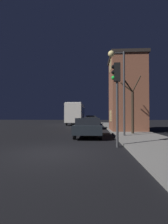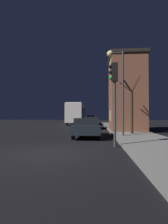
{
  "view_description": "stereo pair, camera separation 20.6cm",
  "coord_description": "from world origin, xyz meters",
  "px_view_note": "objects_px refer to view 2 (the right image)",
  "views": [
    {
      "loc": [
        1.74,
        -7.2,
        1.52
      ],
      "look_at": [
        0.55,
        13.59,
        1.99
      ],
      "focal_mm": 28.0,
      "sensor_mm": 36.0,
      "label": 1
    },
    {
      "loc": [
        1.95,
        -7.19,
        1.52
      ],
      "look_at": [
        0.55,
        13.59,
        1.99
      ],
      "focal_mm": 28.0,
      "sensor_mm": 36.0,
      "label": 2
    }
  ],
  "objects_px": {
    "bare_tree": "(132,106)",
    "car_mid_lane": "(91,122)",
    "bus": "(77,112)",
    "car_far_lane": "(92,120)",
    "traffic_light": "(114,87)",
    "streetlamp": "(117,74)",
    "car_near_lane": "(87,127)"
  },
  "relations": [
    {
      "from": "streetlamp",
      "to": "car_near_lane",
      "type": "xyz_separation_m",
      "value": [
        -2.15,
        0.16,
        -3.75
      ]
    },
    {
      "from": "traffic_light",
      "to": "car_far_lane",
      "type": "distance_m",
      "value": 22.56
    },
    {
      "from": "bare_tree",
      "to": "car_near_lane",
      "type": "xyz_separation_m",
      "value": [
        -3.49,
        -1.46,
        -1.59
      ]
    },
    {
      "from": "car_near_lane",
      "to": "car_far_lane",
      "type": "distance_m",
      "value": 18.27
    },
    {
      "from": "bare_tree",
      "to": "car_near_lane",
      "type": "bearing_deg",
      "value": -157.31
    },
    {
      "from": "traffic_light",
      "to": "bare_tree",
      "type": "xyz_separation_m",
      "value": [
        1.97,
        5.6,
        -0.62
      ]
    },
    {
      "from": "bus",
      "to": "traffic_light",
      "type": "bearing_deg",
      "value": -79.09
    },
    {
      "from": "bus",
      "to": "car_mid_lane",
      "type": "distance_m",
      "value": 10.39
    },
    {
      "from": "streetlamp",
      "to": "bus",
      "type": "distance_m",
      "value": 19.07
    },
    {
      "from": "car_mid_lane",
      "to": "traffic_light",
      "type": "bearing_deg",
      "value": -83.29
    },
    {
      "from": "bus",
      "to": "car_mid_lane",
      "type": "xyz_separation_m",
      "value": [
        2.84,
        -9.9,
        -1.41
      ]
    },
    {
      "from": "bus",
      "to": "streetlamp",
      "type": "bearing_deg",
      "value": -74.92
    },
    {
      "from": "bare_tree",
      "to": "car_far_lane",
      "type": "relative_size",
      "value": 1.14
    },
    {
      "from": "bare_tree",
      "to": "car_mid_lane",
      "type": "height_order",
      "value": "bare_tree"
    },
    {
      "from": "streetlamp",
      "to": "bare_tree",
      "type": "distance_m",
      "value": 3.01
    },
    {
      "from": "traffic_light",
      "to": "car_far_lane",
      "type": "relative_size",
      "value": 0.97
    },
    {
      "from": "bus",
      "to": "car_far_lane",
      "type": "height_order",
      "value": "bus"
    },
    {
      "from": "streetlamp",
      "to": "car_mid_lane",
      "type": "bearing_deg",
      "value": 103.99
    },
    {
      "from": "traffic_light",
      "to": "car_mid_lane",
      "type": "bearing_deg",
      "value": 96.71
    },
    {
      "from": "streetlamp",
      "to": "bare_tree",
      "type": "bearing_deg",
      "value": 50.38
    },
    {
      "from": "traffic_light",
      "to": "car_near_lane",
      "type": "height_order",
      "value": "traffic_light"
    },
    {
      "from": "streetlamp",
      "to": "car_far_lane",
      "type": "bearing_deg",
      "value": 96.94
    },
    {
      "from": "traffic_light",
      "to": "bare_tree",
      "type": "bearing_deg",
      "value": 70.61
    },
    {
      "from": "bus",
      "to": "bare_tree",
      "type": "bearing_deg",
      "value": -69.4
    },
    {
      "from": "car_near_lane",
      "to": "traffic_light",
      "type": "bearing_deg",
      "value": -69.8
    },
    {
      "from": "car_near_lane",
      "to": "car_mid_lane",
      "type": "relative_size",
      "value": 1.11
    },
    {
      "from": "bus",
      "to": "car_far_lane",
      "type": "bearing_deg",
      "value": 3.09
    },
    {
      "from": "bare_tree",
      "to": "car_mid_lane",
      "type": "xyz_separation_m",
      "value": [
        -3.42,
        6.76,
        -1.59
      ]
    },
    {
      "from": "traffic_light",
      "to": "car_near_lane",
      "type": "xyz_separation_m",
      "value": [
        -1.52,
        4.14,
        -2.21
      ]
    },
    {
      "from": "bare_tree",
      "to": "bus",
      "type": "bearing_deg",
      "value": 110.6
    },
    {
      "from": "streetlamp",
      "to": "car_near_lane",
      "type": "relative_size",
      "value": 1.3
    },
    {
      "from": "bus",
      "to": "car_far_lane",
      "type": "xyz_separation_m",
      "value": [
        2.68,
        0.14,
        -1.33
      ]
    }
  ]
}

